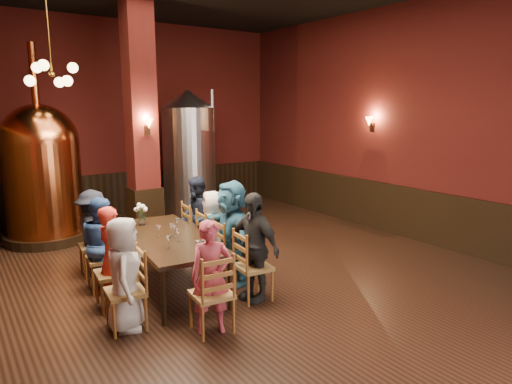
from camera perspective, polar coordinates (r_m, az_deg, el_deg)
room at (r=6.65m, az=-3.15°, el=7.93°), size 10.00×10.02×4.50m
wainscot_right at (r=9.57m, az=17.69°, el=-2.26°), size 0.08×9.90×1.00m
wainscot_back at (r=11.38m, az=-16.15°, el=-0.13°), size 7.90×0.08×1.00m
column at (r=9.05m, az=-14.17°, el=8.40°), size 0.58×0.58×4.50m
pendant_cluster at (r=8.75m, az=-24.17°, el=13.30°), size 0.90×0.90×1.70m
sconce_wall at (r=9.81m, az=14.34°, el=8.27°), size 0.20×0.20×0.36m
sconce_column at (r=8.77m, az=-13.47°, el=8.04°), size 0.20×0.20×0.36m
dining_table at (r=6.67m, az=-10.97°, el=-5.91°), size 1.22×2.48×0.75m
chair_0 at (r=5.62m, az=-16.03°, el=-11.84°), size 0.50×0.50×0.92m
person_0 at (r=5.55m, az=-16.15°, el=-9.82°), size 0.64×0.77×1.34m
chair_1 at (r=6.24m, az=-17.46°, el=-9.63°), size 0.50×0.50×0.92m
person_1 at (r=6.17m, az=-17.57°, el=-7.79°), size 0.39×0.53×1.34m
chair_2 at (r=6.85m, az=-18.60°, el=-7.83°), size 0.50×0.50×0.92m
person_2 at (r=6.79m, az=-18.71°, el=-6.15°), size 0.46×0.71×1.34m
chair_3 at (r=7.48m, az=-19.56°, el=-6.31°), size 0.50×0.50×0.92m
person_3 at (r=7.43m, az=-19.66°, el=-4.81°), size 0.63×0.93×1.33m
chair_4 at (r=6.18m, az=-0.31°, el=-9.29°), size 0.50×0.50×0.92m
person_4 at (r=6.09m, az=-0.32°, el=-6.85°), size 0.52×0.92×1.47m
chair_5 at (r=6.74m, az=-3.07°, el=-7.56°), size 0.50×0.50×0.92m
person_5 at (r=6.65m, az=-3.10°, el=-5.05°), size 0.51×1.44×1.53m
chair_6 at (r=7.32m, az=-5.35°, el=-6.10°), size 0.50×0.50×0.92m
person_6 at (r=7.27m, az=-5.37°, el=-4.78°), size 0.63×0.73×1.27m
chair_7 at (r=7.91m, az=-7.31°, el=-4.84°), size 0.50×0.50×0.92m
person_7 at (r=7.85m, az=-7.35°, el=-3.16°), size 0.38×0.70×1.40m
chair_8 at (r=5.38m, az=-5.58°, el=-12.54°), size 0.50×0.50×0.92m
person_8 at (r=5.30m, az=-5.62°, el=-10.55°), size 0.56×0.46×1.32m
copper_kettle at (r=9.51m, az=-25.16°, el=2.33°), size 1.56×1.56×3.69m
steel_vessel at (r=10.69m, az=-8.33°, el=4.71°), size 1.53×1.53×2.92m
rose_vase at (r=7.28m, az=-14.12°, el=-2.27°), size 0.20×0.20×0.35m
wine_glass_0 at (r=6.56m, az=-10.14°, el=-4.83°), size 0.07×0.07×0.17m
wine_glass_1 at (r=6.36m, az=-9.74°, el=-5.32°), size 0.07×0.07×0.17m
wine_glass_2 at (r=6.59m, az=-12.08°, el=-4.83°), size 0.07×0.07×0.17m
wine_glass_3 at (r=6.04m, az=-10.86°, el=-6.22°), size 0.07×0.07×0.17m
wine_glass_4 at (r=6.65m, az=-10.55°, el=-4.62°), size 0.07×0.07×0.17m
wine_glass_5 at (r=5.79m, az=-7.23°, el=-6.87°), size 0.07×0.07×0.17m
wine_glass_6 at (r=5.82m, az=-6.46°, el=-6.74°), size 0.07×0.07×0.17m
wine_glass_7 at (r=6.93m, az=-9.85°, el=-3.97°), size 0.07×0.07×0.17m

